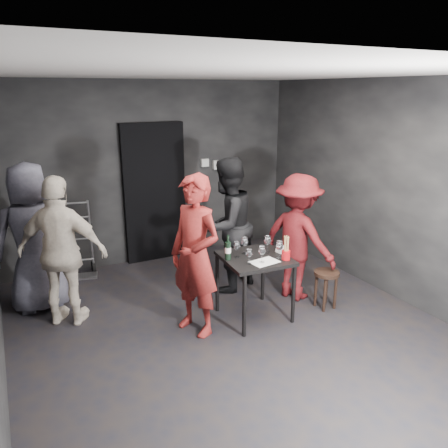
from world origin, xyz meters
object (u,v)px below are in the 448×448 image
bystander_grey (32,224)px  woman_black (227,214)px  bystander_cream (61,243)px  hand_truck (82,262)px  stool (326,280)px  wine_bottle (228,250)px  server_red (195,243)px  man_maroon (298,234)px  breadstick_cup (286,248)px  tasting_table (255,265)px

bystander_grey → woman_black: bearing=169.9°
bystander_cream → hand_truck: bearing=-74.0°
stool → wine_bottle: 1.32m
woman_black → wine_bottle: 0.88m
stool → server_red: server_red is taller
server_red → man_maroon: bearing=74.1°
server_red → bystander_grey: (-1.46, 1.34, 0.05)m
hand_truck → server_red: size_ratio=0.53×
breadstick_cup → tasting_table: bearing=138.7°
hand_truck → bystander_grey: size_ratio=0.51×
server_red → bystander_cream: size_ratio=1.06×
woman_black → breadstick_cup: bearing=76.6°
hand_truck → tasting_table: (1.56, -2.15, 0.45)m
stool → man_maroon: size_ratio=0.28×
stool → man_maroon: bearing=107.7°
tasting_table → woman_black: bearing=84.2°
server_red → wine_bottle: (0.41, 0.03, -0.16)m
hand_truck → stool: bearing=-30.7°
wine_bottle → woman_black: bearing=62.7°
tasting_table → server_red: (-0.72, 0.04, 0.37)m
man_maroon → wine_bottle: man_maroon is taller
stool → wine_bottle: size_ratio=1.67×
stool → man_maroon: 0.65m
hand_truck → tasting_table: hand_truck is taller
tasting_table → stool: tasting_table is taller
server_red → woman_black: (0.80, 0.80, 0.01)m
tasting_table → breadstick_cup: (0.26, -0.23, 0.23)m
tasting_table → wine_bottle: 0.38m
hand_truck → wine_bottle: bearing=-45.7°
server_red → man_maroon: server_red is taller
bystander_grey → wine_bottle: (1.87, -1.30, -0.21)m
stool → server_red: (-1.60, 0.25, 0.66)m
hand_truck → bystander_cream: bearing=-93.1°
server_red → breadstick_cup: server_red is taller
woman_black → bystander_cream: 2.02m
man_maroon → bystander_cream: (-2.69, 0.66, 0.12)m
stool → bystander_cream: (-2.82, 1.08, 0.60)m
bystander_cream → bystander_grey: 0.57m
woman_black → bystander_cream: woman_black is taller
bystander_grey → server_red: bearing=140.7°
stool → breadstick_cup: breadstick_cup is taller
bystander_cream → breadstick_cup: bystander_cream is taller
tasting_table → wine_bottle: (-0.31, 0.07, 0.21)m
hand_truck → breadstick_cup: hand_truck is taller
stool → bystander_cream: 3.08m
tasting_table → wine_bottle: bearing=166.8°
woman_black → breadstick_cup: woman_black is taller
bystander_grey → bystander_cream: bearing=118.7°
woman_black → wine_bottle: (-0.39, -0.77, -0.17)m
tasting_table → woman_black: (0.08, 0.84, 0.37)m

